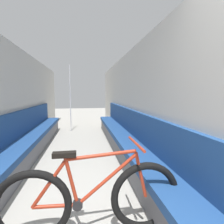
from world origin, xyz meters
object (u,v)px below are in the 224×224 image
object	(u,v)px
grab_pole_near	(70,99)
bicycle	(92,200)
bench_seat_row_left	(26,144)
bench_seat_row_right	(125,139)

from	to	relation	value
grab_pole_near	bicycle	bearing A→B (deg)	-83.84
bench_seat_row_left	bench_seat_row_right	bearing A→B (deg)	0.00
bench_seat_row_left	bicycle	world-z (taller)	bench_seat_row_left
bench_seat_row_right	bicycle	distance (m)	2.30
bench_seat_row_right	grab_pole_near	size ratio (longest dim) A/B	2.49
bench_seat_row_right	bicycle	xyz separation A→B (m)	(-0.82, -2.15, 0.05)
bicycle	grab_pole_near	world-z (taller)	grab_pole_near
bench_seat_row_left	grab_pole_near	world-z (taller)	grab_pole_near
bench_seat_row_right	grab_pole_near	bearing A→B (deg)	117.40
bench_seat_row_right	grab_pole_near	world-z (taller)	grab_pole_near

